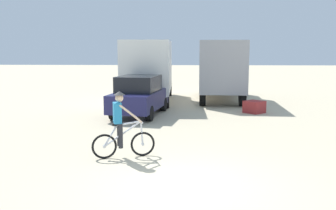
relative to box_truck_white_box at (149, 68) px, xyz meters
The scene contains 6 objects.
ground_plane 13.47m from the box_truck_white_box, 81.49° to the right, with size 120.00×120.00×0.00m, color beige.
box_truck_white_box is the anchor object (origin of this frame).
box_truck_grey_hauler 4.10m from the box_truck_white_box, 11.57° to the left, with size 2.65×6.84×3.35m.
sedan_parked 4.56m from the box_truck_white_box, 90.17° to the right, with size 2.44×4.44×1.76m.
cyclist_orange_shirt 11.20m from the box_truck_white_box, 88.62° to the right, with size 1.67×0.69×1.82m.
supply_crate 6.51m from the box_truck_white_box, 34.70° to the right, with size 0.77×0.78×0.55m, color #9E2D2D.
Camera 1 is at (-0.01, -8.08, 2.95)m, focal length 41.24 mm.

